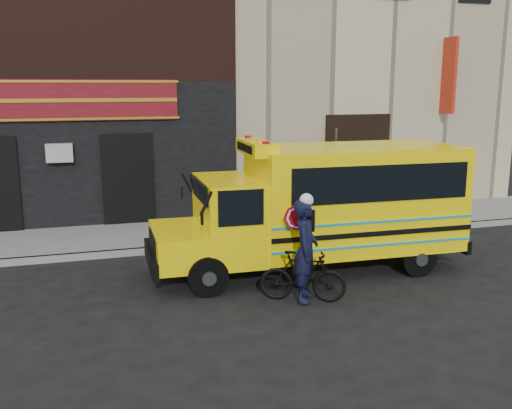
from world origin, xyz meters
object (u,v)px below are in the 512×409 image
(sign_pole, at_px, (335,178))
(bicycle, at_px, (303,276))
(school_bus, at_px, (326,203))
(cyclist, at_px, (305,253))

(sign_pole, height_order, bicycle, sign_pole)
(sign_pole, distance_m, bicycle, 4.94)
(school_bus, xyz_separation_m, bicycle, (-1.18, -1.68, -1.01))
(school_bus, height_order, sign_pole, sign_pole)
(bicycle, relative_size, cyclist, 0.85)
(sign_pole, height_order, cyclist, sign_pole)
(cyclist, bearing_deg, sign_pole, -2.35)
(school_bus, height_order, bicycle, school_bus)
(bicycle, distance_m, cyclist, 0.48)
(sign_pole, bearing_deg, school_bus, -118.51)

